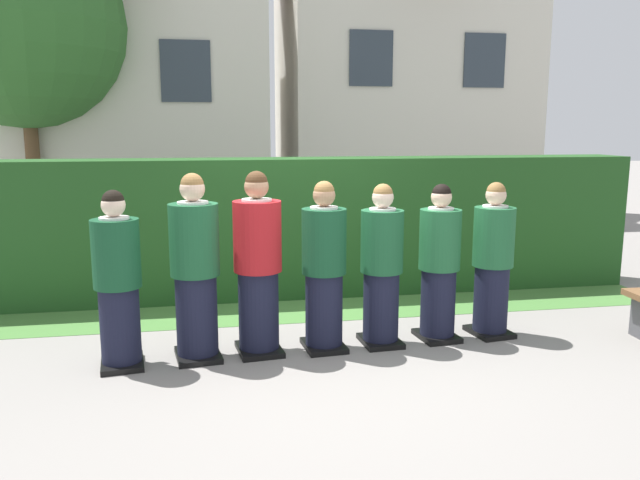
{
  "coord_description": "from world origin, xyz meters",
  "views": [
    {
      "loc": [
        -1.01,
        -5.65,
        2.08
      ],
      "look_at": [
        0.0,
        0.0,
        1.05
      ],
      "focal_mm": 35.27,
      "sensor_mm": 36.0,
      "label": 1
    }
  ],
  "objects": [
    {
      "name": "ground_plane",
      "position": [
        0.0,
        0.0,
        0.0
      ],
      "size": [
        60.0,
        60.0,
        0.0
      ],
      "primitive_type": "plane",
      "color": "gray"
    },
    {
      "name": "student_front_row_0",
      "position": [
        -1.8,
        -0.15,
        0.74
      ],
      "size": [
        0.41,
        0.52,
        1.56
      ],
      "color": "black",
      "rests_on": "ground"
    },
    {
      "name": "student_front_row_1",
      "position": [
        -1.15,
        -0.06,
        0.81
      ],
      "size": [
        0.45,
        0.56,
        1.69
      ],
      "color": "black",
      "rests_on": "ground"
    },
    {
      "name": "student_in_red_blazer",
      "position": [
        -0.58,
        -0.01,
        0.81
      ],
      "size": [
        0.45,
        0.56,
        1.7
      ],
      "color": "black",
      "rests_on": "ground"
    },
    {
      "name": "student_front_row_3",
      "position": [
        0.04,
        -0.02,
        0.76
      ],
      "size": [
        0.42,
        0.49,
        1.6
      ],
      "color": "black",
      "rests_on": "ground"
    },
    {
      "name": "student_front_row_4",
      "position": [
        0.6,
        0.02,
        0.74
      ],
      "size": [
        0.41,
        0.47,
        1.56
      ],
      "color": "black",
      "rests_on": "ground"
    },
    {
      "name": "student_front_row_5",
      "position": [
        1.2,
        0.06,
        0.74
      ],
      "size": [
        0.4,
        0.48,
        1.55
      ],
      "color": "black",
      "rests_on": "ground"
    },
    {
      "name": "student_front_row_6",
      "position": [
        1.77,
        0.09,
        0.74
      ],
      "size": [
        0.42,
        0.49,
        1.55
      ],
      "color": "black",
      "rests_on": "ground"
    },
    {
      "name": "hedge",
      "position": [
        0.0,
        2.04,
        0.85
      ],
      "size": [
        8.77,
        0.7,
        1.71
      ],
      "color": "#214C1E",
      "rests_on": "ground"
    },
    {
      "name": "school_building_main",
      "position": [
        3.54,
        9.23,
        3.68
      ],
      "size": [
        5.74,
        4.56,
        7.19
      ],
      "color": "beige",
      "rests_on": "ground"
    },
    {
      "name": "school_building_annex",
      "position": [
        -2.59,
        8.51,
        3.4
      ],
      "size": [
        5.89,
        4.52,
        6.64
      ],
      "color": "beige",
      "rests_on": "ground"
    },
    {
      "name": "oak_tree_left",
      "position": [
        -4.03,
        6.21,
        3.77
      ],
      "size": [
        3.46,
        3.46,
        5.51
      ],
      "color": "brown",
      "rests_on": "ground"
    },
    {
      "name": "lawn_strip",
      "position": [
        0.0,
        1.24,
        0.0
      ],
      "size": [
        8.77,
        0.9,
        0.01
      ],
      "primitive_type": "cube",
      "color": "#477A38",
      "rests_on": "ground"
    }
  ]
}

